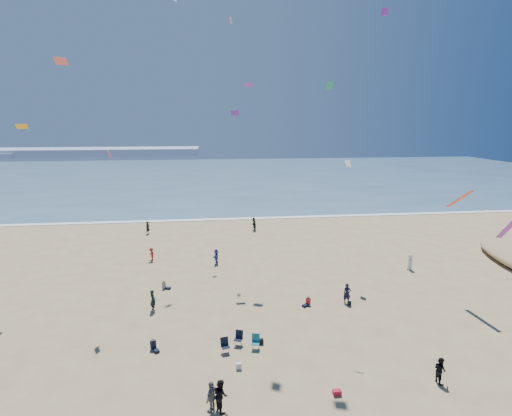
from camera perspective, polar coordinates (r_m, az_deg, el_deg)
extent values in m
cube|color=#476B84|center=(111.03, -6.40, 4.53)|extent=(220.00, 100.00, 0.06)
cube|color=white|center=(61.83, -5.94, -1.64)|extent=(220.00, 1.20, 0.08)
cube|color=#7A8EA8|center=(194.73, -24.74, 7.26)|extent=(110.00, 20.00, 3.20)
imported|color=slate|center=(23.01, -6.35, -25.19)|extent=(0.87, 1.09, 1.73)
imported|color=silver|center=(43.89, 21.13, -7.20)|extent=(0.55, 0.82, 1.65)
imported|color=black|center=(55.56, -15.20, -2.73)|extent=(0.71, 0.75, 1.73)
imported|color=black|center=(34.69, 12.88, -11.82)|extent=(0.66, 0.47, 1.70)
imported|color=black|center=(55.32, -0.37, -2.30)|extent=(1.08, 1.12, 1.82)
imported|color=#A62817|center=(45.01, -14.71, -6.42)|extent=(0.92, 1.08, 1.44)
imported|color=black|center=(33.66, -14.52, -12.65)|extent=(0.69, 0.76, 1.74)
imported|color=black|center=(23.03, -5.07, -25.09)|extent=(0.97, 1.06, 1.75)
imported|color=#33498D|center=(42.87, -5.71, -6.89)|extent=(0.81, 1.56, 1.61)
imported|color=black|center=(27.05, 24.81, -20.27)|extent=(0.67, 0.82, 1.56)
cube|color=silver|center=(26.23, -2.47, -21.64)|extent=(0.35, 0.20, 0.40)
cube|color=black|center=(28.60, 0.75, -18.52)|extent=(0.30, 0.22, 0.38)
cube|color=#B5192E|center=(24.73, 11.50, -24.42)|extent=(0.45, 0.30, 0.30)
cube|color=black|center=(34.62, 13.18, -13.13)|extent=(0.28, 0.18, 0.34)
cube|color=#FF70CE|center=(47.07, -3.63, 25.20)|extent=(0.29, 0.51, 0.69)
cube|color=white|center=(38.67, 13.03, 6.20)|extent=(0.60, 0.68, 0.66)
cube|color=orange|center=(38.59, -30.45, 10.01)|extent=(0.88, 0.44, 0.39)
cube|color=#EB462A|center=(29.83, -26.10, 18.34)|extent=(0.85, 0.80, 0.50)
cube|color=green|center=(31.21, 10.50, 16.84)|extent=(0.58, 0.53, 0.54)
cube|color=#E82D41|center=(32.43, -20.22, 7.22)|extent=(0.49, 0.77, 0.59)
cube|color=#6226A4|center=(39.04, -3.03, 13.42)|extent=(0.79, 0.16, 0.47)
cube|color=purple|center=(40.27, -1.05, 17.17)|extent=(0.92, 0.73, 0.33)
cube|color=purple|center=(37.62, 17.89, 25.14)|extent=(0.61, 0.58, 0.65)
cube|color=purple|center=(30.50, 32.32, -2.42)|extent=(0.35, 3.14, 2.21)
cube|color=#F24119|center=(37.02, 27.06, 1.13)|extent=(0.35, 2.64, 1.87)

